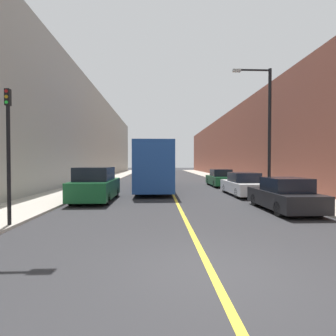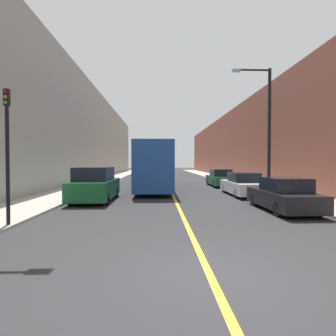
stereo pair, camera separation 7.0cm
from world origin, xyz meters
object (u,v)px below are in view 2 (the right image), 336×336
car_right_near (283,196)px  traffic_light (7,151)px  bus (155,166)px  parked_suv_left (95,185)px  car_right_mid (243,185)px  street_lamp_right (266,124)px  car_right_far (220,179)px

car_right_near → traffic_light: bearing=-166.4°
bus → parked_suv_left: (-3.26, -6.96, -1.02)m
parked_suv_left → traffic_light: bearing=-103.7°
car_right_near → parked_suv_left: bearing=159.7°
parked_suv_left → traffic_light: size_ratio=1.05×
car_right_near → traffic_light: size_ratio=0.93×
car_right_mid → street_lamp_right: street_lamp_right is taller
car_right_mid → street_lamp_right: bearing=-22.5°
parked_suv_left → car_right_mid: 9.38m
bus → street_lamp_right: size_ratio=1.61×
bus → traffic_light: (-4.73, -12.94, 0.65)m
street_lamp_right → traffic_light: size_ratio=1.78×
street_lamp_right → traffic_light: bearing=-147.6°
bus → traffic_light: size_ratio=2.86×
street_lamp_right → car_right_mid: bearing=157.5°
car_right_far → street_lamp_right: (1.23, -7.13, 3.95)m
traffic_light → parked_suv_left: bearing=76.3°
bus → traffic_light: bearing=-110.1°
bus → car_right_mid: (5.87, -4.83, -1.22)m
parked_suv_left → street_lamp_right: street_lamp_right is taller
parked_suv_left → traffic_light: traffic_light is taller
car_right_mid → car_right_near: bearing=-89.5°
parked_suv_left → street_lamp_right: 11.23m
bus → traffic_light: 13.80m
bus → car_right_mid: bearing=-39.5°
parked_suv_left → street_lamp_right: size_ratio=0.59×
bus → car_right_near: 11.99m
street_lamp_right → traffic_light: (-11.92, -7.56, -2.10)m
car_right_near → traffic_light: (-10.64, -2.58, 1.87)m
street_lamp_right → traffic_light: street_lamp_right is taller
bus → parked_suv_left: 7.76m
car_right_near → street_lamp_right: bearing=75.6°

